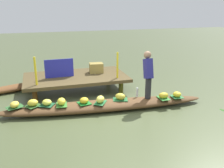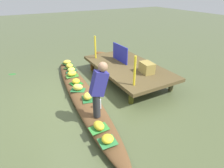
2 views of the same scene
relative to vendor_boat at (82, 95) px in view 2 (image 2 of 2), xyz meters
The scene contains 29 objects.
canal_water 0.12m from the vendor_boat, ahead, with size 40.00×40.00×0.00m, color #4B5533.
dock_platform 1.86m from the vendor_boat, 103.93° to the left, with size 3.20×1.80×0.48m.
vendor_boat is the anchor object (origin of this frame).
moored_boat 3.24m from the vendor_boat, 134.98° to the left, with size 2.23×0.48×0.20m, color brown.
leaf_mat_0 0.47m from the vendor_boat, ahead, with size 0.38×0.29×0.01m, color #236632.
banana_bunch_0 0.50m from the vendor_boat, ahead, with size 0.27×0.22×0.17m, color gold.
leaf_mat_1 1.79m from the vendor_boat, behind, with size 0.36×0.30×0.01m, color #2E5622.
banana_bunch_1 1.79m from the vendor_boat, behind, with size 0.26×0.23×0.16m, color yellow.
leaf_mat_2 1.44m from the vendor_boat, behind, with size 0.32×0.32×0.01m, color #1C5131.
banana_bunch_2 1.45m from the vendor_boat, behind, with size 0.23×0.25×0.14m, color #E6E74C.
leaf_mat_3 2.21m from the vendor_boat, behind, with size 0.40×0.27×0.01m, color #2E632D.
banana_bunch_3 2.22m from the vendor_boat, behind, with size 0.28×0.21×0.14m, color yellow.
leaf_mat_4 1.09m from the vendor_boat, behind, with size 0.39×0.26×0.01m, color #3A7A2B.
banana_bunch_4 1.10m from the vendor_boat, behind, with size 0.28×0.20×0.18m, color yellow.
leaf_mat_5 0.53m from the vendor_boat, behind, with size 0.31×0.31×0.01m, color #1C7725.
banana_bunch_5 0.55m from the vendor_boat, behind, with size 0.22×0.24×0.15m, color gold.
leaf_mat_6 0.18m from the vendor_boat, 146.13° to the right, with size 0.39×0.25×0.01m, color #246B36.
banana_bunch_6 0.25m from the vendor_boat, 146.13° to the right, with size 0.28×0.19×0.18m, color #F7E758.
leaf_mat_7 2.02m from the vendor_boat, ahead, with size 0.32×0.29×0.01m, color #2F7C3F.
banana_bunch_7 2.03m from the vendor_boat, ahead, with size 0.23×0.22×0.14m, color yellow.
leaf_mat_8 1.62m from the vendor_boat, ahead, with size 0.38×0.25×0.01m, color #348734.
banana_bunch_8 1.63m from the vendor_boat, ahead, with size 0.27×0.19×0.15m, color yellow.
vendor_person 1.46m from the vendor_boat, ahead, with size 0.22×0.42×1.25m.
water_bottle 1.00m from the vendor_boat, ahead, with size 0.06×0.06×0.25m, color silver.
market_banner 2.11m from the vendor_boat, 117.88° to the left, with size 0.88×0.03×0.57m, color #24289E.
railing_post_west 2.16m from the vendor_boat, 144.32° to the left, with size 0.06×0.06×0.80m, color yellow.
railing_post_east 1.60m from the vendor_boat, 57.21° to the left, with size 0.06×0.06×0.80m, color yellow.
produce_crate 2.06m from the vendor_boat, 81.89° to the left, with size 0.44×0.32×0.32m, color olive.
drifting_plant_1 3.21m from the vendor_boat, 149.96° to the right, with size 0.27×0.14×0.01m, color #29712C.
Camera 2 is at (4.27, -1.44, 2.78)m, focal length 29.88 mm.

